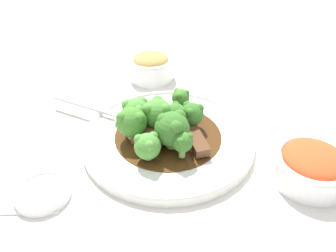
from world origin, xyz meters
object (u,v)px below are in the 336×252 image
(side_bowl_appetizer, at_px, (151,66))
(broccoli_floret_8, at_px, (182,142))
(broccoli_floret_0, at_px, (148,146))
(broccoli_floret_6, at_px, (136,112))
(beef_strip_2, at_px, (196,139))
(broccoli_floret_3, at_px, (172,128))
(broccoli_floret_5, at_px, (181,97))
(sauce_dish, at_px, (43,193))
(side_bowl_kimchi, at_px, (312,165))
(main_plate, at_px, (168,137))
(beef_strip_1, at_px, (165,113))
(serving_spoon, at_px, (124,117))
(broccoli_floret_1, at_px, (132,121))
(beef_strip_0, at_px, (150,137))
(broccoli_floret_2, at_px, (192,114))
(broccoli_floret_4, at_px, (175,114))
(broccoli_floret_7, at_px, (157,113))

(side_bowl_appetizer, bearing_deg, broccoli_floret_8, 113.54)
(broccoli_floret_0, xyz_separation_m, broccoli_floret_6, (0.04, -0.07, 0.01))
(beef_strip_2, xyz_separation_m, broccoli_floret_8, (0.02, 0.04, 0.02))
(beef_strip_2, xyz_separation_m, broccoli_floret_3, (0.04, 0.02, 0.03))
(broccoli_floret_5, bearing_deg, sauce_dish, 55.96)
(side_bowl_kimchi, bearing_deg, beef_strip_2, -8.32)
(sauce_dish, bearing_deg, main_plate, -133.26)
(beef_strip_1, distance_m, serving_spoon, 0.08)
(main_plate, relative_size, side_bowl_appetizer, 2.88)
(broccoli_floret_1, height_order, broccoli_floret_6, broccoli_floret_1)
(broccoli_floret_0, relative_size, broccoli_floret_8, 0.98)
(main_plate, xyz_separation_m, serving_spoon, (0.09, -0.02, 0.02))
(beef_strip_0, relative_size, broccoli_floret_8, 1.31)
(main_plate, height_order, beef_strip_1, beef_strip_1)
(side_bowl_appetizer, height_order, sauce_dish, side_bowl_appetizer)
(beef_strip_2, relative_size, broccoli_floret_6, 1.43)
(beef_strip_1, distance_m, beef_strip_2, 0.09)
(beef_strip_2, distance_m, broccoli_floret_2, 0.05)
(beef_strip_2, relative_size, side_bowl_kimchi, 0.67)
(beef_strip_0, height_order, broccoli_floret_8, broccoli_floret_8)
(broccoli_floret_4, height_order, sauce_dish, broccoli_floret_4)
(broccoli_floret_7, bearing_deg, serving_spoon, -9.05)
(serving_spoon, bearing_deg, side_bowl_appetizer, -89.69)
(sauce_dish, bearing_deg, beef_strip_1, -122.58)
(broccoli_floret_5, height_order, side_bowl_kimchi, broccoli_floret_5)
(beef_strip_1, height_order, broccoli_floret_6, broccoli_floret_6)
(broccoli_floret_4, relative_size, side_bowl_appetizer, 0.49)
(beef_strip_0, xyz_separation_m, broccoli_floret_8, (-0.06, 0.03, 0.02))
(main_plate, bearing_deg, broccoli_floret_0, 75.87)
(side_bowl_appetizer, bearing_deg, broccoli_floret_1, 97.27)
(sauce_dish, bearing_deg, broccoli_floret_0, -145.60)
(beef_strip_1, distance_m, broccoli_floret_1, 0.09)
(broccoli_floret_5, xyz_separation_m, serving_spoon, (0.09, 0.05, -0.02))
(beef_strip_0, xyz_separation_m, broccoli_floret_0, (-0.01, 0.04, 0.02))
(broccoli_floret_1, bearing_deg, broccoli_floret_8, 161.45)
(broccoli_floret_6, height_order, sauce_dish, broccoli_floret_6)
(main_plate, relative_size, serving_spoon, 1.38)
(broccoli_floret_1, xyz_separation_m, broccoli_floret_8, (-0.09, 0.03, -0.00))
(broccoli_floret_1, relative_size, side_bowl_kimchi, 0.49)
(broccoli_floret_1, distance_m, side_bowl_appetizer, 0.25)
(side_bowl_appetizer, bearing_deg, broccoli_floret_0, 103.44)
(beef_strip_2, bearing_deg, broccoli_floret_4, -36.29)
(broccoli_floret_5, distance_m, broccoli_floret_6, 0.09)
(broccoli_floret_4, bearing_deg, main_plate, 52.90)
(broccoli_floret_8, relative_size, side_bowl_kimchi, 0.39)
(beef_strip_2, relative_size, broccoli_floret_4, 1.55)
(beef_strip_2, relative_size, broccoli_floret_3, 1.25)
(beef_strip_0, xyz_separation_m, broccoli_floret_2, (-0.06, -0.05, 0.02))
(main_plate, height_order, beef_strip_0, beef_strip_0)
(broccoli_floret_5, bearing_deg, beef_strip_2, 114.78)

